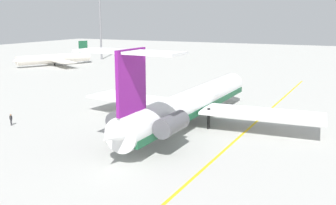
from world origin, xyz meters
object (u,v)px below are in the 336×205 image
Objects in this scene: main_jetliner at (189,104)px; light_mast at (100,21)px; airliner_mid_right at (52,59)px; ground_crew_near_tail at (11,118)px.

main_jetliner is 97.06m from light_mast.
light_mast reaches higher than main_jetliner.
main_jetliner is at bearing 82.36° from airliner_mid_right.
light_mast is at bearing 45.02° from main_jetliner.
airliner_mid_right reaches higher than ground_crew_near_tail.
ground_crew_near_tail is 92.89m from light_mast.
main_jetliner is 24.26× the size of ground_crew_near_tail.
ground_crew_near_tail is (-11.25, 23.99, -2.29)m from main_jetliner.
light_mast is at bearing -173.07° from ground_crew_near_tail.
airliner_mid_right is at bearing 171.97° from light_mast.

